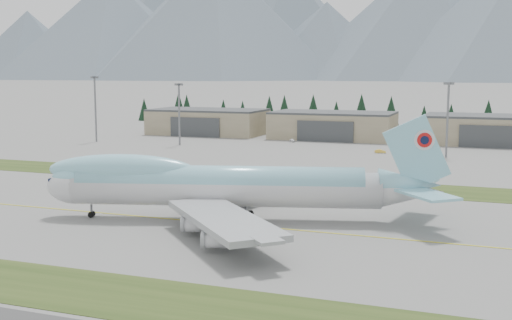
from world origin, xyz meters
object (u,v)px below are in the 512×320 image
at_px(service_vehicle_b, 380,153).
at_px(service_vehicle_a, 292,142).
at_px(hangar_right, 492,130).
at_px(boeing_747_freighter, 221,185).
at_px(hangar_left, 208,122).
at_px(hangar_center, 333,125).

bearing_deg(service_vehicle_b, service_vehicle_a, 49.76).
bearing_deg(hangar_right, boeing_747_freighter, -107.12).
xyz_separation_m(hangar_left, hangar_center, (55.00, 0.00, 0.00)).
xyz_separation_m(service_vehicle_a, service_vehicle_b, (37.35, -22.84, 0.00)).
relative_size(boeing_747_freighter, hangar_left, 1.53).
bearing_deg(service_vehicle_a, hangar_right, -21.26).
distance_m(boeing_747_freighter, hangar_center, 147.87).
xyz_separation_m(hangar_right, service_vehicle_a, (-71.75, -17.37, -5.39)).
distance_m(boeing_747_freighter, hangar_right, 153.96).
xyz_separation_m(hangar_center, hangar_right, (60.00, 0.00, 0.00)).
bearing_deg(service_vehicle_b, hangar_left, 54.69).
bearing_deg(hangar_left, hangar_right, 0.00).
bearing_deg(hangar_right, hangar_center, 180.00).
bearing_deg(hangar_left, service_vehicle_a, -21.88).
relative_size(hangar_center, service_vehicle_b, 12.91).
bearing_deg(service_vehicle_a, hangar_left, 123.25).
height_order(hangar_left, hangar_right, same).
distance_m(hangar_center, hangar_right, 60.00).
bearing_deg(hangar_right, service_vehicle_a, -166.39).
height_order(hangar_left, service_vehicle_a, hangar_left).
relative_size(boeing_747_freighter, service_vehicle_a, 20.60).
height_order(boeing_747_freighter, hangar_center, boeing_747_freighter).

